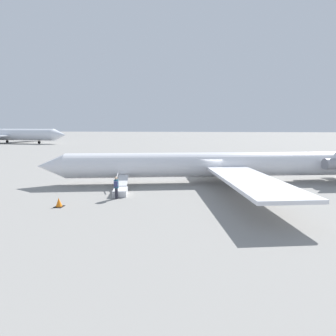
{
  "coord_description": "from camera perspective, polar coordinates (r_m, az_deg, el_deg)",
  "views": [
    {
      "loc": [
        0.02,
        26.15,
        5.52
      ],
      "look_at": [
        3.91,
        1.71,
        1.67
      ],
      "focal_mm": 28.0,
      "sensor_mm": 36.0,
      "label": 1
    }
  ],
  "objects": [
    {
      "name": "ground_plane",
      "position": [
        26.72,
        8.91,
        -3.2
      ],
      "size": [
        600.0,
        600.0,
        0.0
      ],
      "primitive_type": "plane",
      "color": "gray"
    },
    {
      "name": "airplane_main",
      "position": [
        26.63,
        10.98,
        0.81
      ],
      "size": [
        33.4,
        26.11,
        6.3
      ],
      "rotation": [
        0.0,
        0.0,
        0.23
      ],
      "color": "silver",
      "rests_on": "ground"
    },
    {
      "name": "airplane_far_left",
      "position": [
        108.38,
        -31.4,
        6.26
      ],
      "size": [
        45.18,
        34.25,
        10.32
      ],
      "rotation": [
        0.0,
        0.0,
        3.05
      ],
      "color": "silver",
      "rests_on": "ground"
    },
    {
      "name": "boarding_stairs",
      "position": [
        22.45,
        -10.24,
        -4.59
      ],
      "size": [
        1.92,
        4.14,
        1.61
      ],
      "rotation": [
        0.0,
        0.0,
        -1.34
      ],
      "color": "silver",
      "rests_on": "ground"
    },
    {
      "name": "passenger",
      "position": [
        20.79,
        -11.21,
        -3.88
      ],
      "size": [
        0.4,
        0.56,
        1.74
      ],
      "rotation": [
        0.0,
        0.0,
        -1.34
      ],
      "color": "#23232D",
      "rests_on": "ground"
    },
    {
      "name": "traffic_cone_near_stairs",
      "position": [
        20.02,
        -22.66,
        -6.97
      ],
      "size": [
        0.59,
        0.59,
        0.65
      ],
      "color": "black",
      "rests_on": "ground"
    }
  ]
}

